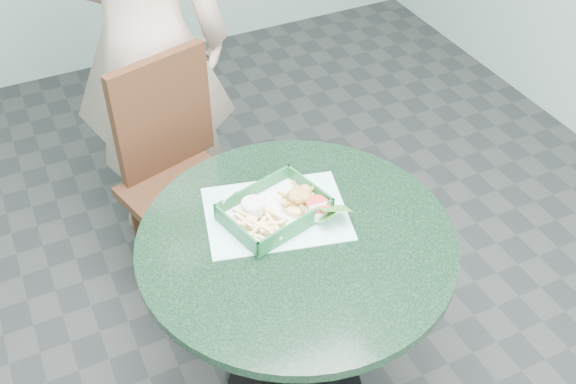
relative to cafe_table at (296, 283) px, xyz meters
name	(u,v)px	position (x,y,z in m)	size (l,w,h in m)	color
cafe_table	(296,283)	(0.00, 0.00, 0.00)	(0.89, 0.89, 0.75)	black
dining_chair	(176,165)	(-0.13, 0.74, -0.05)	(0.39, 0.39, 0.93)	#3E2817
diner_person	(139,7)	(-0.10, 1.05, 0.43)	(0.74, 0.48, 2.02)	#D0AC98
placemat	(276,218)	(-0.01, 0.11, 0.17)	(0.40, 0.30, 0.00)	#A4E1DE
food_basket	(274,218)	(-0.02, 0.10, 0.19)	(0.28, 0.20, 0.06)	#175429
crab_sandwich	(302,207)	(0.05, 0.08, 0.22)	(0.11, 0.11, 0.07)	#EDD47B
fries_pile	(255,220)	(-0.08, 0.09, 0.21)	(0.12, 0.13, 0.05)	#FFDA8D
sauce_ramekin	(253,208)	(-0.07, 0.13, 0.22)	(0.07, 0.07, 0.04)	silver
garnish_cup	(320,221)	(0.08, 0.01, 0.21)	(0.11, 0.10, 0.04)	silver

